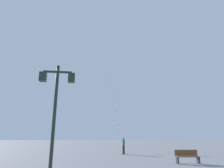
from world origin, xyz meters
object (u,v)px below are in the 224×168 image
object	(u,v)px
kite_flyer	(123,145)
kite_train	(114,100)
twin_lantern_lamp_post	(56,98)
park_bench	(187,157)

from	to	relation	value
kite_flyer	kite_train	bearing A→B (deg)	-0.01
twin_lantern_lamp_post	kite_flyer	size ratio (longest dim) A/B	2.83
twin_lantern_lamp_post	kite_flyer	world-z (taller)	twin_lantern_lamp_post
twin_lantern_lamp_post	park_bench	size ratio (longest dim) A/B	2.96
kite_train	park_bench	distance (m)	18.20
kite_train	kite_flyer	xyz separation A→B (m)	(-0.35, -9.09, -6.41)
kite_flyer	park_bench	world-z (taller)	kite_flyer
kite_flyer	park_bench	size ratio (longest dim) A/B	1.05
kite_train	park_bench	xyz separation A→B (m)	(2.60, -16.65, -6.86)
twin_lantern_lamp_post	kite_flyer	distance (m)	13.75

